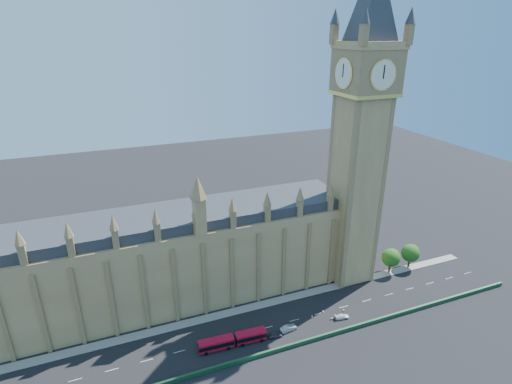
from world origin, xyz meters
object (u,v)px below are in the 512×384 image
object	(u,v)px
red_bus	(233,340)
car_silver	(289,328)
car_grey	(275,335)
car_white	(342,316)

from	to	relation	value
red_bus	car_silver	size ratio (longest dim) A/B	3.85
red_bus	car_grey	distance (m)	11.34
car_white	car_grey	bearing A→B (deg)	96.68
car_silver	car_grey	bearing A→B (deg)	95.71
car_silver	car_white	xyz separation A→B (m)	(16.01, -1.03, -0.16)
car_grey	car_silver	xyz separation A→B (m)	(4.39, 0.95, 0.12)
car_silver	car_white	world-z (taller)	car_silver
car_grey	red_bus	bearing A→B (deg)	90.31
car_grey	car_silver	world-z (taller)	car_silver
red_bus	car_white	xyz separation A→B (m)	(31.64, -1.27, -0.97)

